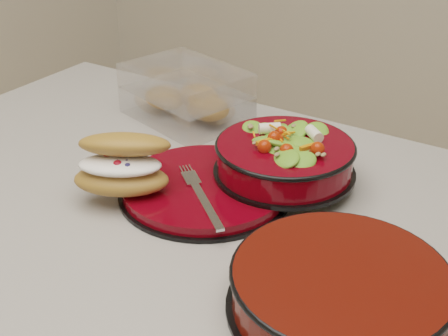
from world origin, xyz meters
The scene contains 6 objects.
dinner_plate centered at (-0.05, 0.03, 0.91)m, with size 0.26×0.26×0.02m.
salad_bowl centered at (0.03, 0.12, 0.95)m, with size 0.21×0.21×0.09m.
croissant centered at (-0.14, -0.05, 0.96)m, with size 0.15×0.14×0.08m.
fork centered at (-0.03, -0.01, 0.92)m, with size 0.14×0.12×0.00m.
pastry_box centered at (-0.24, 0.24, 0.94)m, with size 0.25×0.21×0.09m.
extra_bowl centered at (0.22, -0.10, 0.93)m, with size 0.25×0.25×0.05m.
Camera 1 is at (0.40, -0.62, 1.37)m, focal length 50.00 mm.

